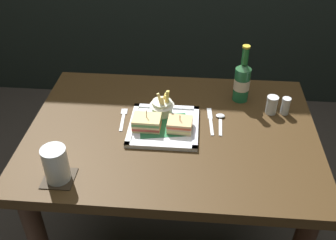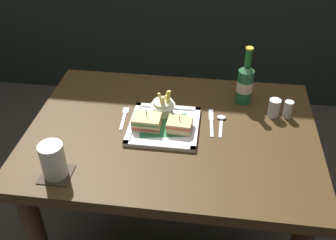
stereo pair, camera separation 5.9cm
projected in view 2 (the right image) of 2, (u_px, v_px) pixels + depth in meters
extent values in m
cube|color=#3C2812|center=(172.00, 134.00, 1.48)|extent=(1.07, 0.78, 0.04)
cylinder|color=#2B211E|center=(89.00, 145.00, 2.00)|extent=(0.07, 0.07, 0.70)
cylinder|color=black|center=(274.00, 162.00, 1.90)|extent=(0.07, 0.07, 0.70)
cube|color=white|center=(164.00, 126.00, 1.47)|extent=(0.26, 0.26, 0.01)
cube|color=#24683B|center=(164.00, 125.00, 1.47)|extent=(0.20, 0.17, 0.00)
cube|color=white|center=(159.00, 145.00, 1.37)|extent=(0.26, 0.02, 0.01)
cube|color=white|center=(168.00, 107.00, 1.56)|extent=(0.26, 0.02, 0.01)
cube|color=white|center=(133.00, 122.00, 1.48)|extent=(0.02, 0.26, 0.01)
cube|color=white|center=(196.00, 127.00, 1.46)|extent=(0.02, 0.26, 0.01)
cube|color=#D9BE7A|center=(147.00, 126.00, 1.46)|extent=(0.10, 0.08, 0.01)
cube|color=#C94A3B|center=(147.00, 124.00, 1.45)|extent=(0.10, 0.08, 0.01)
cube|color=#E1B47B|center=(147.00, 122.00, 1.45)|extent=(0.10, 0.08, 0.01)
cube|color=#518748|center=(147.00, 120.00, 1.44)|extent=(0.10, 0.08, 0.01)
cube|color=#D9BE7B|center=(147.00, 118.00, 1.44)|extent=(0.10, 0.08, 0.01)
cylinder|color=tan|center=(147.00, 119.00, 1.44)|extent=(0.00, 0.00, 0.08)
cube|color=tan|center=(179.00, 129.00, 1.45)|extent=(0.09, 0.08, 0.01)
cube|color=#EFD27F|center=(180.00, 127.00, 1.44)|extent=(0.09, 0.08, 0.01)
cube|color=tan|center=(180.00, 125.00, 1.44)|extent=(0.09, 0.08, 0.01)
cube|color=#C95032|center=(180.00, 123.00, 1.43)|extent=(0.09, 0.08, 0.01)
cube|color=tan|center=(180.00, 121.00, 1.43)|extent=(0.09, 0.08, 0.01)
cylinder|color=tan|center=(180.00, 123.00, 1.43)|extent=(0.00, 0.00, 0.06)
cylinder|color=silver|center=(163.00, 108.00, 1.51)|extent=(0.08, 0.08, 0.06)
cone|color=silver|center=(163.00, 102.00, 1.50)|extent=(0.10, 0.10, 0.03)
cube|color=#ECCB62|center=(165.00, 98.00, 1.51)|extent=(0.03, 0.01, 0.05)
cube|color=#F3D283|center=(164.00, 104.00, 1.48)|extent=(0.02, 0.01, 0.06)
cube|color=#F4D466|center=(167.00, 101.00, 1.49)|extent=(0.01, 0.02, 0.06)
cube|color=#DEBE55|center=(169.00, 98.00, 1.50)|extent=(0.02, 0.02, 0.07)
cube|color=#F9D883|center=(161.00, 101.00, 1.48)|extent=(0.03, 0.01, 0.07)
cube|color=#DCC45D|center=(168.00, 100.00, 1.48)|extent=(0.01, 0.01, 0.08)
cylinder|color=#1D663B|center=(245.00, 86.00, 1.58)|extent=(0.06, 0.06, 0.14)
cone|color=#2D6337|center=(247.00, 68.00, 1.53)|extent=(0.06, 0.06, 0.02)
cylinder|color=#1D6C30|center=(248.00, 58.00, 1.50)|extent=(0.03, 0.03, 0.07)
cylinder|color=gold|center=(250.00, 49.00, 1.48)|extent=(0.03, 0.03, 0.01)
cylinder|color=beige|center=(245.00, 86.00, 1.57)|extent=(0.06, 0.06, 0.05)
cube|color=#2D2316|center=(56.00, 174.00, 1.27)|extent=(0.10, 0.10, 0.00)
cylinder|color=silver|center=(53.00, 160.00, 1.24)|extent=(0.08, 0.08, 0.12)
cylinder|color=silver|center=(55.00, 170.00, 1.26)|extent=(0.07, 0.07, 0.04)
cube|color=silver|center=(123.00, 121.00, 1.51)|extent=(0.02, 0.11, 0.00)
cube|color=silver|center=(126.00, 110.00, 1.57)|extent=(0.03, 0.04, 0.00)
cube|color=silver|center=(212.00, 128.00, 1.47)|extent=(0.02, 0.10, 0.00)
cube|color=silver|center=(211.00, 115.00, 1.54)|extent=(0.02, 0.07, 0.00)
cube|color=silver|center=(221.00, 129.00, 1.47)|extent=(0.01, 0.10, 0.00)
ellipsoid|color=silver|center=(222.00, 117.00, 1.52)|extent=(0.04, 0.03, 0.01)
cylinder|color=silver|center=(274.00, 109.00, 1.52)|extent=(0.04, 0.04, 0.06)
cylinder|color=white|center=(273.00, 112.00, 1.53)|extent=(0.04, 0.04, 0.03)
cylinder|color=silver|center=(275.00, 101.00, 1.50)|extent=(0.04, 0.04, 0.01)
cylinder|color=silver|center=(288.00, 110.00, 1.51)|extent=(0.03, 0.03, 0.06)
cylinder|color=#3F361A|center=(287.00, 113.00, 1.52)|extent=(0.03, 0.03, 0.03)
cylinder|color=silver|center=(289.00, 103.00, 1.49)|extent=(0.03, 0.03, 0.01)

